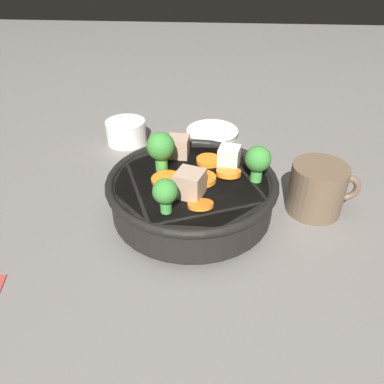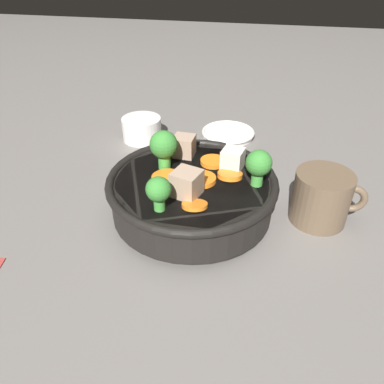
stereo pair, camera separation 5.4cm
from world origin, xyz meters
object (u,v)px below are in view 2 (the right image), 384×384
(side_saucer, at_px, (228,133))
(tea_cup, at_px, (142,129))
(dark_mug, at_px, (322,198))
(stirfry_bowl, at_px, (192,190))

(side_saucer, xyz_separation_m, tea_cup, (-0.17, -0.05, 0.02))
(dark_mug, bearing_deg, side_saucer, 123.42)
(tea_cup, height_order, dark_mug, dark_mug)
(dark_mug, bearing_deg, stirfry_bowl, -172.10)
(stirfry_bowl, bearing_deg, side_saucer, 85.70)
(side_saucer, bearing_deg, stirfry_bowl, -94.30)
(stirfry_bowl, xyz_separation_m, side_saucer, (0.02, 0.27, -0.04))
(side_saucer, bearing_deg, dark_mug, -56.58)
(side_saucer, height_order, dark_mug, dark_mug)
(side_saucer, distance_m, tea_cup, 0.18)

